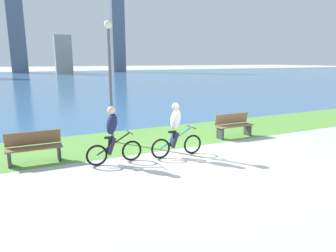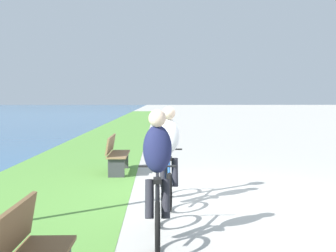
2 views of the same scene
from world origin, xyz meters
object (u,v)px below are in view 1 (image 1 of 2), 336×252
at_px(cyclist_trailing, 113,135).
at_px(bench_far_along_path, 233,125).
at_px(cyclist_lead, 176,130).
at_px(bench_near_path, 34,147).
at_px(lamppost_tall, 110,65).

xyz_separation_m(cyclist_trailing, bench_far_along_path, (5.00, 1.00, -0.38)).
distance_m(cyclist_lead, bench_near_path, 4.12).
bearing_deg(cyclist_trailing, cyclist_lead, -5.84).
bearing_deg(bench_far_along_path, cyclist_lead, -159.00).
height_order(cyclist_lead, bench_near_path, cyclist_lead).
distance_m(cyclist_lead, cyclist_trailing, 1.91).
height_order(cyclist_lead, bench_far_along_path, cyclist_lead).
bearing_deg(cyclist_lead, bench_far_along_path, 21.00).
relative_size(cyclist_lead, bench_near_path, 1.14).
height_order(bench_near_path, lamppost_tall, lamppost_tall).
relative_size(cyclist_trailing, bench_far_along_path, 1.10).
bearing_deg(bench_near_path, cyclist_trailing, -27.83).
bearing_deg(lamppost_tall, bench_far_along_path, -16.49).
distance_m(cyclist_trailing, lamppost_tall, 3.03).
xyz_separation_m(cyclist_lead, bench_far_along_path, (3.10, 1.19, -0.38)).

